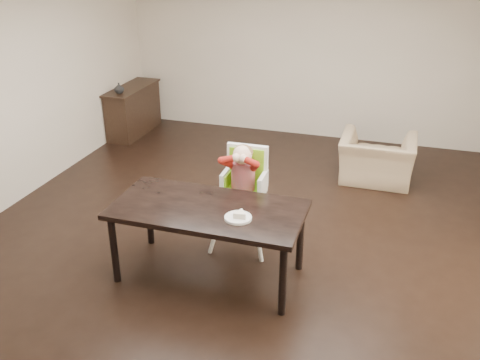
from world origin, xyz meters
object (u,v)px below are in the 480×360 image
Objects in this scene: high_chair at (244,175)px; armchair at (378,152)px; dining_table at (208,215)px; sideboard at (133,110)px.

high_chair is 1.19× the size of armchair.
dining_table is 1.86× the size of armchair.
sideboard is at bearing 127.20° from dining_table.
dining_table is 3.08m from armchair.
armchair is 0.77× the size of sideboard.
high_chair reaches higher than armchair.
armchair is at bearing 63.39° from dining_table.
sideboard is (-2.64, 3.48, -0.27)m from dining_table.
high_chair is at bearing 78.33° from dining_table.
armchair is at bearing -10.40° from sideboard.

